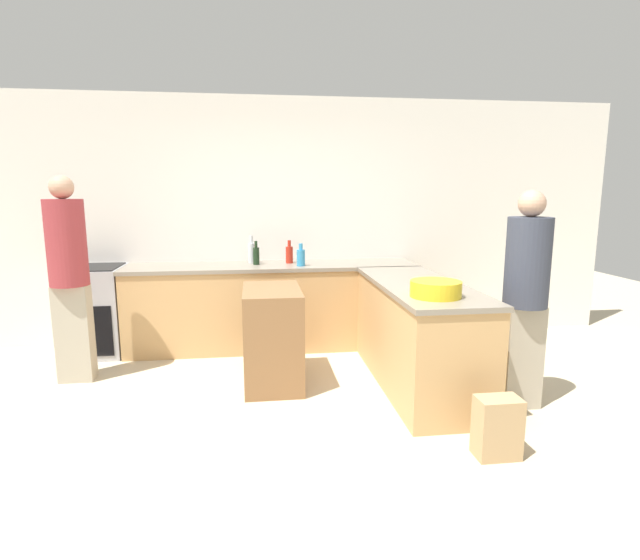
{
  "coord_description": "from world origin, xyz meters",
  "views": [
    {
      "loc": [
        -0.19,
        -3.27,
        1.69
      ],
      "look_at": [
        0.35,
        0.78,
        0.96
      ],
      "focal_mm": 28.0,
      "sensor_mm": 36.0,
      "label": 1
    }
  ],
  "objects_px": {
    "dish_soap_bottle": "(301,257)",
    "paper_bag": "(497,427)",
    "wine_bottle_dark": "(256,255)",
    "hot_sauce_bottle": "(289,254)",
    "vinegar_bottle_clear": "(252,252)",
    "person_by_range": "(69,272)",
    "person_at_peninsula": "(525,292)",
    "range_oven": "(94,311)",
    "mixing_bowl": "(436,289)",
    "island_table": "(273,336)"
  },
  "relations": [
    {
      "from": "dish_soap_bottle",
      "to": "paper_bag",
      "type": "height_order",
      "value": "dish_soap_bottle"
    },
    {
      "from": "wine_bottle_dark",
      "to": "hot_sauce_bottle",
      "type": "xyz_separation_m",
      "value": [
        0.36,
        0.07,
        -0.0
      ]
    },
    {
      "from": "vinegar_bottle_clear",
      "to": "person_by_range",
      "type": "bearing_deg",
      "value": -150.47
    },
    {
      "from": "paper_bag",
      "to": "person_at_peninsula",
      "type": "bearing_deg",
      "value": 52.68
    },
    {
      "from": "range_oven",
      "to": "person_by_range",
      "type": "relative_size",
      "value": 0.51
    },
    {
      "from": "range_oven",
      "to": "person_at_peninsula",
      "type": "height_order",
      "value": "person_at_peninsula"
    },
    {
      "from": "range_oven",
      "to": "dish_soap_bottle",
      "type": "bearing_deg",
      "value": -4.21
    },
    {
      "from": "person_by_range",
      "to": "hot_sauce_bottle",
      "type": "bearing_deg",
      "value": 23.02
    },
    {
      "from": "wine_bottle_dark",
      "to": "paper_bag",
      "type": "relative_size",
      "value": 0.64
    },
    {
      "from": "wine_bottle_dark",
      "to": "dish_soap_bottle",
      "type": "xyz_separation_m",
      "value": [
        0.46,
        -0.16,
        -0.01
      ]
    },
    {
      "from": "mixing_bowl",
      "to": "vinegar_bottle_clear",
      "type": "relative_size",
      "value": 1.27
    },
    {
      "from": "range_oven",
      "to": "person_by_range",
      "type": "xyz_separation_m",
      "value": [
        0.06,
        -0.77,
        0.53
      ]
    },
    {
      "from": "island_table",
      "to": "vinegar_bottle_clear",
      "type": "bearing_deg",
      "value": 98.1
    },
    {
      "from": "range_oven",
      "to": "island_table",
      "type": "height_order",
      "value": "range_oven"
    },
    {
      "from": "wine_bottle_dark",
      "to": "dish_soap_bottle",
      "type": "relative_size",
      "value": 1.07
    },
    {
      "from": "wine_bottle_dark",
      "to": "person_at_peninsula",
      "type": "relative_size",
      "value": 0.15
    },
    {
      "from": "range_oven",
      "to": "island_table",
      "type": "distance_m",
      "value": 2.1
    },
    {
      "from": "range_oven",
      "to": "paper_bag",
      "type": "distance_m",
      "value": 4.06
    },
    {
      "from": "wine_bottle_dark",
      "to": "vinegar_bottle_clear",
      "type": "bearing_deg",
      "value": 112.07
    },
    {
      "from": "range_oven",
      "to": "person_at_peninsula",
      "type": "relative_size",
      "value": 0.54
    },
    {
      "from": "range_oven",
      "to": "person_at_peninsula",
      "type": "distance_m",
      "value": 4.16
    },
    {
      "from": "island_table",
      "to": "hot_sauce_bottle",
      "type": "distance_m",
      "value": 1.3
    },
    {
      "from": "range_oven",
      "to": "mixing_bowl",
      "type": "xyz_separation_m",
      "value": [
        2.99,
        -1.83,
        0.51
      ]
    },
    {
      "from": "range_oven",
      "to": "paper_bag",
      "type": "height_order",
      "value": "range_oven"
    },
    {
      "from": "vinegar_bottle_clear",
      "to": "mixing_bowl",
      "type": "bearing_deg",
      "value": -55.15
    },
    {
      "from": "vinegar_bottle_clear",
      "to": "person_by_range",
      "type": "height_order",
      "value": "person_by_range"
    },
    {
      "from": "person_at_peninsula",
      "to": "paper_bag",
      "type": "distance_m",
      "value": 1.15
    },
    {
      "from": "hot_sauce_bottle",
      "to": "person_by_range",
      "type": "xyz_separation_m",
      "value": [
        -1.98,
        -0.84,
        -0.01
      ]
    },
    {
      "from": "range_oven",
      "to": "vinegar_bottle_clear",
      "type": "distance_m",
      "value": 1.73
    },
    {
      "from": "paper_bag",
      "to": "dish_soap_bottle",
      "type": "bearing_deg",
      "value": 113.57
    },
    {
      "from": "person_by_range",
      "to": "person_at_peninsula",
      "type": "distance_m",
      "value": 3.8
    },
    {
      "from": "vinegar_bottle_clear",
      "to": "hot_sauce_bottle",
      "type": "bearing_deg",
      "value": -7.1
    },
    {
      "from": "person_at_peninsula",
      "to": "wine_bottle_dark",
      "type": "bearing_deg",
      "value": 138.23
    },
    {
      "from": "range_oven",
      "to": "mixing_bowl",
      "type": "height_order",
      "value": "mixing_bowl"
    },
    {
      "from": "dish_soap_bottle",
      "to": "paper_bag",
      "type": "distance_m",
      "value": 2.7
    },
    {
      "from": "mixing_bowl",
      "to": "range_oven",
      "type": "bearing_deg",
      "value": 148.56
    },
    {
      "from": "wine_bottle_dark",
      "to": "person_by_range",
      "type": "bearing_deg",
      "value": -154.5
    },
    {
      "from": "mixing_bowl",
      "to": "vinegar_bottle_clear",
      "type": "xyz_separation_m",
      "value": [
        -1.36,
        1.95,
        0.06
      ]
    },
    {
      "from": "range_oven",
      "to": "paper_bag",
      "type": "relative_size",
      "value": 2.32
    },
    {
      "from": "paper_bag",
      "to": "wine_bottle_dark",
      "type": "bearing_deg",
      "value": 120.64
    },
    {
      "from": "range_oven",
      "to": "wine_bottle_dark",
      "type": "relative_size",
      "value": 3.64
    },
    {
      "from": "person_by_range",
      "to": "paper_bag",
      "type": "bearing_deg",
      "value": -29.24
    },
    {
      "from": "mixing_bowl",
      "to": "hot_sauce_bottle",
      "type": "height_order",
      "value": "hot_sauce_bottle"
    },
    {
      "from": "person_at_peninsula",
      "to": "person_by_range",
      "type": "bearing_deg",
      "value": 164.13
    },
    {
      "from": "mixing_bowl",
      "to": "person_at_peninsula",
      "type": "distance_m",
      "value": 0.73
    },
    {
      "from": "island_table",
      "to": "person_by_range",
      "type": "distance_m",
      "value": 1.86
    },
    {
      "from": "mixing_bowl",
      "to": "wine_bottle_dark",
      "type": "xyz_separation_m",
      "value": [
        -1.31,
        1.83,
        0.04
      ]
    },
    {
      "from": "island_table",
      "to": "dish_soap_bottle",
      "type": "distance_m",
      "value": 1.14
    },
    {
      "from": "wine_bottle_dark",
      "to": "range_oven",
      "type": "bearing_deg",
      "value": -179.97
    },
    {
      "from": "dish_soap_bottle",
      "to": "person_by_range",
      "type": "relative_size",
      "value": 0.13
    }
  ]
}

